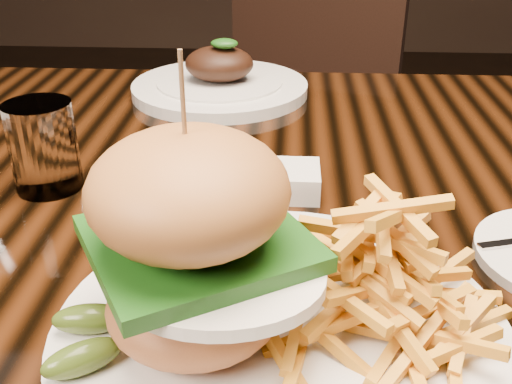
# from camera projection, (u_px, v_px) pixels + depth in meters

# --- Properties ---
(dining_table) EXTENTS (1.60, 0.90, 0.75)m
(dining_table) POSITION_uv_depth(u_px,v_px,m) (276.00, 244.00, 0.71)
(dining_table) COLOR black
(dining_table) RESTS_ON ground
(burger_plate) EXTENTS (0.34, 0.34, 0.22)m
(burger_plate) POSITION_uv_depth(u_px,v_px,m) (280.00, 273.00, 0.42)
(burger_plate) COLOR silver
(burger_plate) RESTS_ON dining_table
(ramekin) EXTENTS (0.07, 0.07, 0.03)m
(ramekin) POSITION_uv_depth(u_px,v_px,m) (290.00, 181.00, 0.66)
(ramekin) COLOR silver
(ramekin) RESTS_ON dining_table
(water_tumbler) EXTENTS (0.07, 0.07, 0.10)m
(water_tumbler) POSITION_uv_depth(u_px,v_px,m) (43.00, 147.00, 0.65)
(water_tumbler) COLOR white
(water_tumbler) RESTS_ON dining_table
(far_dish) EXTENTS (0.28, 0.28, 0.09)m
(far_dish) POSITION_uv_depth(u_px,v_px,m) (220.00, 83.00, 0.96)
(far_dish) COLOR silver
(far_dish) RESTS_ON dining_table
(chair_far) EXTENTS (0.59, 0.59, 0.95)m
(chair_far) POSITION_uv_depth(u_px,v_px,m) (300.00, 103.00, 1.56)
(chair_far) COLOR black
(chair_far) RESTS_ON ground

